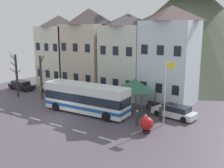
# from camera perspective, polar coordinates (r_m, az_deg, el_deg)

# --- Properties ---
(ground_plane) EXTENTS (40.00, 60.00, 0.07)m
(ground_plane) POSITION_cam_1_polar(r_m,az_deg,el_deg) (29.27, -11.57, -6.94)
(ground_plane) COLOR #504754
(townhouse_00) EXTENTS (5.50, 5.70, 10.94)m
(townhouse_00) POSITION_cam_1_polar(r_m,az_deg,el_deg) (43.84, -10.86, 6.85)
(townhouse_00) COLOR silver
(townhouse_00) RESTS_ON ground_plane
(townhouse_01) EXTENTS (6.42, 6.20, 11.82)m
(townhouse_01) POSITION_cam_1_polar(r_m,az_deg,el_deg) (40.21, -4.79, 7.17)
(townhouse_01) COLOR beige
(townhouse_01) RESTS_ON ground_plane
(townhouse_02) EXTENTS (5.77, 5.69, 10.92)m
(townhouse_02) POSITION_cam_1_polar(r_m,az_deg,el_deg) (36.29, 3.21, 5.92)
(townhouse_02) COLOR silver
(townhouse_02) RESTS_ON ground_plane
(townhouse_03) EXTENTS (5.96, 5.59, 11.74)m
(townhouse_03) POSITION_cam_1_polar(r_m,az_deg,el_deg) (33.57, 12.01, 5.85)
(townhouse_03) COLOR silver
(townhouse_03) RESTS_ON ground_plane
(hilltop_castle) EXTENTS (41.10, 41.10, 24.91)m
(hilltop_castle) POSITION_cam_1_polar(r_m,az_deg,el_deg) (55.76, 16.07, 11.74)
(hilltop_castle) COLOR #59624C
(hilltop_castle) RESTS_ON ground_plane
(transit_bus) EXTENTS (10.00, 3.01, 3.19)m
(transit_bus) POSITION_cam_1_polar(r_m,az_deg,el_deg) (29.78, -5.47, -3.11)
(transit_bus) COLOR white
(transit_bus) RESTS_ON ground_plane
(bus_shelter) EXTENTS (3.60, 3.60, 3.65)m
(bus_shelter) POSITION_cam_1_polar(r_m,az_deg,el_deg) (30.09, 4.98, -0.19)
(bus_shelter) COLOR #473D33
(bus_shelter) RESTS_ON ground_plane
(parked_car_00) EXTENTS (4.32, 1.91, 1.26)m
(parked_car_00) POSITION_cam_1_polar(r_m,az_deg,el_deg) (43.00, -18.50, -0.22)
(parked_car_00) COLOR black
(parked_car_00) RESTS_ON ground_plane
(parked_car_01) EXTENTS (4.02, 2.32, 1.37)m
(parked_car_01) POSITION_cam_1_polar(r_m,az_deg,el_deg) (39.52, -12.18, -0.86)
(parked_car_01) COLOR silver
(parked_car_01) RESTS_ON ground_plane
(parked_car_02) EXTENTS (4.78, 2.33, 1.32)m
(parked_car_02) POSITION_cam_1_polar(r_m,az_deg,el_deg) (29.19, 13.03, -5.66)
(parked_car_02) COLOR white
(parked_car_02) RESTS_ON ground_plane
(pedestrian_00) EXTENTS (0.35, 0.35, 1.63)m
(pedestrian_00) POSITION_cam_1_polar(r_m,az_deg,el_deg) (27.88, 10.21, -5.78)
(pedestrian_00) COLOR #38332D
(pedestrian_00) RESTS_ON ground_plane
(pedestrian_01) EXTENTS (0.32, 0.30, 1.53)m
(pedestrian_01) POSITION_cam_1_polar(r_m,az_deg,el_deg) (25.29, 7.06, -7.78)
(pedestrian_01) COLOR #38332D
(pedestrian_01) RESTS_ON ground_plane
(pedestrian_02) EXTENTS (0.35, 0.35, 1.59)m
(pedestrian_02) POSITION_cam_1_polar(r_m,az_deg,el_deg) (26.17, 5.31, -6.77)
(pedestrian_02) COLOR #38332D
(pedestrian_02) RESTS_ON ground_plane
(public_bench) EXTENTS (1.55, 0.48, 0.87)m
(public_bench) POSITION_cam_1_polar(r_m,az_deg,el_deg) (31.55, 8.64, -4.45)
(public_bench) COLOR #473828
(public_bench) RESTS_ON ground_plane
(flagpole) EXTENTS (0.95, 0.10, 6.22)m
(flagpole) POSITION_cam_1_polar(r_m,az_deg,el_deg) (25.93, 11.29, -0.97)
(flagpole) COLOR silver
(flagpole) RESTS_ON ground_plane
(harbour_buoy) EXTENTS (1.23, 1.23, 1.48)m
(harbour_buoy) POSITION_cam_1_polar(r_m,az_deg,el_deg) (24.73, 7.29, -8.36)
(harbour_buoy) COLOR black
(harbour_buoy) RESTS_ON ground_plane
(bare_tree_00) EXTENTS (2.18, 1.78, 5.74)m
(bare_tree_00) POSITION_cam_1_polar(r_m,az_deg,el_deg) (36.16, -14.69, 1.60)
(bare_tree_00) COLOR #47382D
(bare_tree_00) RESTS_ON ground_plane
(bare_tree_01) EXTENTS (0.82, 1.76, 6.19)m
(bare_tree_01) POSITION_cam_1_polar(r_m,az_deg,el_deg) (38.32, -19.43, 1.78)
(bare_tree_01) COLOR #382D28
(bare_tree_01) RESTS_ON ground_plane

